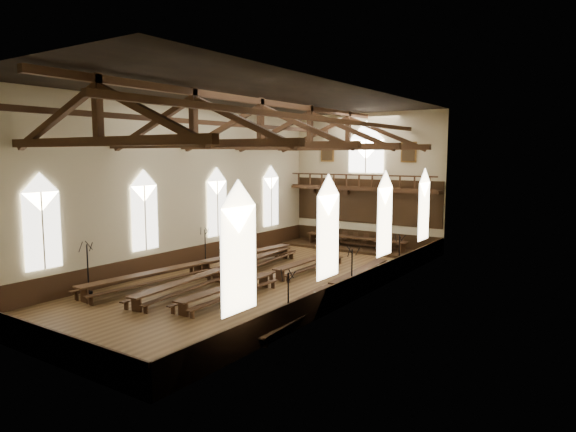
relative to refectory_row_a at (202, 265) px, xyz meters
The scene contains 21 objects.
ground 3.73m from the refectory_row_a, 14.51° to the left, with size 26.00×26.00×0.00m, color brown.
room_walls 6.92m from the refectory_row_a, 14.51° to the left, with size 26.00×26.00×26.00m.
wainscot_band 3.68m from the refectory_row_a, 14.51° to the left, with size 12.00×26.00×1.20m.
side_windows 4.84m from the refectory_row_a, 14.51° to the left, with size 11.85×19.80×4.50m.
end_window 15.74m from the refectory_row_a, 75.55° to the left, with size 2.80×0.12×3.80m.
minstrels_gallery 14.43m from the refectory_row_a, 75.30° to the left, with size 11.80×1.24×3.70m.
portraits 15.68m from the refectory_row_a, 75.55° to the left, with size 7.75×0.09×1.45m.
roof_trusses 8.46m from the refectory_row_a, 14.51° to the left, with size 11.70×25.70×2.80m.
refectory_row_a is the anchor object (origin of this frame).
refectory_row_b 1.68m from the refectory_row_a, ahead, with size 2.09×14.15×0.71m.
refectory_row_c 4.50m from the refectory_row_a, ahead, with size 1.50×13.93×0.70m.
refectory_row_d 8.53m from the refectory_row_a, ahead, with size 1.94×14.18×0.72m.
dais 12.83m from the refectory_row_a, 73.96° to the left, with size 11.40×2.78×0.19m, color black.
high_table 12.82m from the refectory_row_a, 73.96° to the left, with size 8.00×1.04×0.75m.
high_chairs 13.57m from the refectory_row_a, 74.86° to the left, with size 6.73×0.44×0.95m.
candelabrum_left_near 6.37m from the refectory_row_a, 108.19° to the right, with size 0.75×0.81×2.65m.
candelabrum_left_mid 3.09m from the refectory_row_a, 130.09° to the left, with size 0.69×0.72×2.37m.
candelabrum_left_far 6.37m from the refectory_row_a, 108.19° to the left, with size 0.66×0.75×2.44m.
candelabrum_right_near 10.21m from the refectory_row_a, 26.85° to the right, with size 0.72×0.68×2.38m.
candelabrum_right_mid 9.16m from the refectory_row_a, ahead, with size 0.75×0.71×2.49m.
candelabrum_right_far 11.46m from the refectory_row_a, 37.34° to the left, with size 0.68×0.70×2.34m.
Camera 1 is at (16.77, -22.04, 6.90)m, focal length 32.00 mm.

